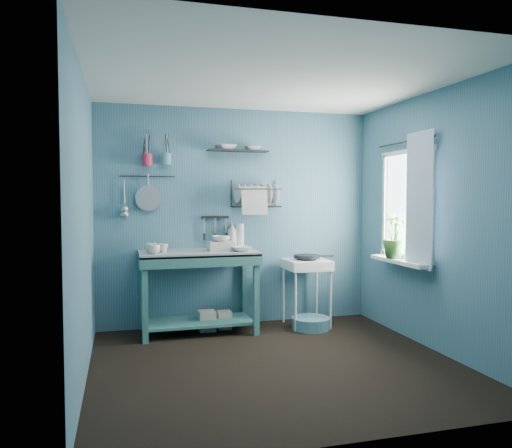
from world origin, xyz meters
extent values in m
plane|color=black|center=(0.00, 0.00, 0.00)|extent=(3.20, 3.20, 0.00)
plane|color=silver|center=(0.00, 0.00, 2.50)|extent=(3.20, 3.20, 0.00)
plane|color=#396375|center=(0.00, 1.50, 1.25)|extent=(3.20, 0.00, 3.20)
plane|color=#396375|center=(0.00, -1.50, 1.25)|extent=(3.20, 0.00, 3.20)
plane|color=#396375|center=(-1.60, 0.00, 1.25)|extent=(0.00, 3.00, 3.00)
plane|color=#396375|center=(1.60, 0.00, 1.25)|extent=(0.00, 3.00, 3.00)
cube|color=#336C69|center=(-0.51, 1.20, 0.45)|extent=(1.33, 0.78, 0.90)
imported|color=silver|center=(-0.99, 1.04, 0.94)|extent=(0.12, 0.12, 0.10)
imported|color=silver|center=(-0.89, 1.14, 0.94)|extent=(0.14, 0.14, 0.09)
imported|color=silver|center=(-1.01, 1.20, 0.94)|extent=(0.17, 0.17, 0.10)
cube|color=#B9B2A9|center=(-0.26, 1.18, 0.95)|extent=(0.28, 0.22, 0.10)
imported|color=silver|center=(-0.26, 1.18, 1.03)|extent=(0.19, 0.19, 0.06)
imported|color=#B9B2A9|center=(-0.09, 1.40, 1.05)|extent=(0.11, 0.12, 0.30)
cylinder|color=silver|center=(0.01, 1.42, 1.04)|extent=(0.09, 0.09, 0.28)
imported|color=silver|center=(-0.06, 1.05, 0.92)|extent=(0.22, 0.22, 0.05)
cube|color=white|center=(0.74, 1.17, 0.38)|extent=(0.55, 0.55, 0.76)
cylinder|color=black|center=(0.74, 1.17, 0.80)|extent=(0.30, 0.30, 0.03)
cube|color=black|center=(-0.27, 1.47, 1.25)|extent=(0.32, 0.03, 0.03)
cube|color=black|center=(0.19, 1.37, 1.52)|extent=(0.56, 0.28, 0.32)
cube|color=black|center=(-0.01, 1.40, 2.01)|extent=(0.71, 0.21, 0.01)
imported|color=silver|center=(-0.15, 1.40, 2.10)|extent=(0.26, 0.26, 0.06)
imported|color=silver|center=(0.17, 1.40, 2.01)|extent=(0.21, 0.21, 0.05)
cylinder|color=#B02041|center=(-1.03, 1.42, 1.89)|extent=(0.11, 0.11, 0.13)
cylinder|color=teal|center=(-0.82, 1.42, 1.90)|extent=(0.11, 0.11, 0.13)
cylinder|color=#9C9EA4|center=(-1.02, 1.45, 1.47)|extent=(0.28, 0.03, 0.28)
cylinder|color=#9C9EA4|center=(-1.28, 1.46, 1.52)|extent=(0.01, 0.01, 0.30)
cylinder|color=#9C9EA4|center=(-1.27, 1.46, 1.46)|extent=(0.01, 0.01, 0.30)
cylinder|color=black|center=(-1.02, 1.47, 1.71)|extent=(0.60, 0.01, 0.01)
plane|color=white|center=(1.59, 0.45, 1.40)|extent=(0.00, 1.10, 1.10)
cube|color=white|center=(1.50, 0.45, 0.81)|extent=(0.16, 0.95, 0.04)
plane|color=white|center=(1.52, 0.15, 1.45)|extent=(0.00, 1.35, 1.35)
cylinder|color=black|center=(1.54, 0.45, 2.05)|extent=(0.02, 1.05, 0.02)
imported|color=#336528|center=(1.51, 0.55, 1.07)|extent=(0.33, 0.33, 0.49)
cube|color=tan|center=(-0.41, 1.25, 0.11)|extent=(0.18, 0.18, 0.22)
cube|color=tan|center=(-0.21, 1.28, 0.10)|extent=(0.15, 0.15, 0.20)
cylinder|color=teal|center=(0.73, 1.02, 0.07)|extent=(0.43, 0.43, 0.13)
camera|label=1|loc=(-1.31, -4.17, 1.47)|focal=35.00mm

